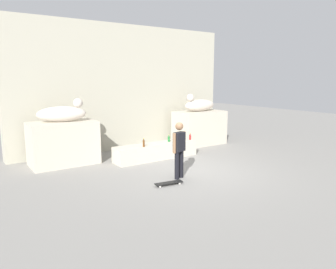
{
  "coord_description": "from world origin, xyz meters",
  "views": [
    {
      "loc": [
        -6.06,
        -7.56,
        2.94
      ],
      "look_at": [
        -0.27,
        0.92,
        1.1
      ],
      "focal_mm": 34.14,
      "sensor_mm": 36.0,
      "label": 1
    }
  ],
  "objects_px": {
    "bottle_red": "(190,137)",
    "skater": "(179,148)",
    "skateboard": "(169,183)",
    "bottle_brown": "(144,143)",
    "statue_reclining_left": "(63,113)",
    "bottle_green": "(169,139)",
    "statue_reclining_right": "(199,105)"
  },
  "relations": [
    {
      "from": "skater",
      "to": "bottle_red",
      "type": "distance_m",
      "value": 3.09
    },
    {
      "from": "statue_reclining_left",
      "to": "skater",
      "type": "height_order",
      "value": "statue_reclining_left"
    },
    {
      "from": "statue_reclining_right",
      "to": "bottle_brown",
      "type": "xyz_separation_m",
      "value": [
        -3.63,
        -1.39,
        -1.07
      ]
    },
    {
      "from": "statue_reclining_left",
      "to": "skater",
      "type": "distance_m",
      "value": 4.25
    },
    {
      "from": "skater",
      "to": "bottle_brown",
      "type": "distance_m",
      "value": 2.11
    },
    {
      "from": "statue_reclining_right",
      "to": "skateboard",
      "type": "height_order",
      "value": "statue_reclining_right"
    },
    {
      "from": "skateboard",
      "to": "bottle_brown",
      "type": "bearing_deg",
      "value": 83.5
    },
    {
      "from": "skater",
      "to": "bottle_green",
      "type": "bearing_deg",
      "value": 45.78
    },
    {
      "from": "bottle_red",
      "to": "statue_reclining_right",
      "type": "bearing_deg",
      "value": 40.41
    },
    {
      "from": "skater",
      "to": "bottle_brown",
      "type": "relative_size",
      "value": 5.56
    },
    {
      "from": "statue_reclining_left",
      "to": "bottle_green",
      "type": "distance_m",
      "value": 3.87
    },
    {
      "from": "statue_reclining_left",
      "to": "bottle_green",
      "type": "bearing_deg",
      "value": -4.3
    },
    {
      "from": "skateboard",
      "to": "bottle_red",
      "type": "distance_m",
      "value": 3.8
    },
    {
      "from": "bottle_red",
      "to": "bottle_green",
      "type": "xyz_separation_m",
      "value": [
        -0.91,
        0.13,
        0.01
      ]
    },
    {
      "from": "skater",
      "to": "bottle_green",
      "type": "xyz_separation_m",
      "value": [
        1.24,
        2.34,
        -0.25
      ]
    },
    {
      "from": "bottle_brown",
      "to": "bottle_green",
      "type": "bearing_deg",
      "value": 11.12
    },
    {
      "from": "skateboard",
      "to": "bottle_red",
      "type": "bearing_deg",
      "value": 50.69
    },
    {
      "from": "bottle_red",
      "to": "bottle_brown",
      "type": "height_order",
      "value": "bottle_brown"
    },
    {
      "from": "bottle_red",
      "to": "skater",
      "type": "bearing_deg",
      "value": -134.23
    },
    {
      "from": "skateboard",
      "to": "bottle_green",
      "type": "distance_m",
      "value": 3.31
    },
    {
      "from": "statue_reclining_right",
      "to": "bottle_red",
      "type": "distance_m",
      "value": 2.25
    },
    {
      "from": "statue_reclining_left",
      "to": "skater",
      "type": "xyz_separation_m",
      "value": [
        2.3,
        -3.48,
        -0.83
      ]
    },
    {
      "from": "bottle_green",
      "to": "bottle_brown",
      "type": "height_order",
      "value": "bottle_brown"
    },
    {
      "from": "statue_reclining_left",
      "to": "bottle_brown",
      "type": "relative_size",
      "value": 5.62
    },
    {
      "from": "skateboard",
      "to": "bottle_brown",
      "type": "xyz_separation_m",
      "value": [
        0.62,
        2.44,
        0.63
      ]
    },
    {
      "from": "statue_reclining_left",
      "to": "bottle_red",
      "type": "xyz_separation_m",
      "value": [
        4.45,
        -1.27,
        -1.09
      ]
    },
    {
      "from": "skateboard",
      "to": "statue_reclining_left",
      "type": "bearing_deg",
      "value": 121.75
    },
    {
      "from": "skater",
      "to": "bottle_red",
      "type": "height_order",
      "value": "skater"
    },
    {
      "from": "skater",
      "to": "bottle_red",
      "type": "xyz_separation_m",
      "value": [
        2.15,
        2.21,
        -0.25
      ]
    },
    {
      "from": "skateboard",
      "to": "statue_reclining_right",
      "type": "bearing_deg",
      "value": 49.85
    },
    {
      "from": "bottle_red",
      "to": "bottle_green",
      "type": "relative_size",
      "value": 0.95
    },
    {
      "from": "statue_reclining_left",
      "to": "bottle_brown",
      "type": "bearing_deg",
      "value": -17.19
    }
  ]
}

